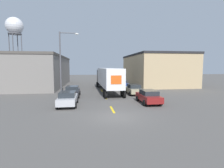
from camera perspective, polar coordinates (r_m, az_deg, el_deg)
name	(u,v)px	position (r m, az deg, el deg)	size (l,w,h in m)	color
ground_plane	(116,117)	(14.54, 1.45, -10.66)	(160.00, 160.00, 0.00)	#4C4947
road_centerline	(105,97)	(23.59, -2.15, -4.35)	(0.20, 16.48, 0.01)	gold
warehouse_left	(44,71)	(40.23, -21.22, 3.96)	(8.38, 23.07, 6.41)	slate
warehouse_right	(155,70)	(42.15, 13.86, 4.58)	(11.57, 18.60, 6.93)	tan
semi_truck	(107,77)	(29.52, -1.50, 2.21)	(3.19, 16.04, 3.86)	black
parked_car_left_near	(68,98)	(18.99, -14.27, -4.57)	(2.01, 4.32, 1.49)	#B2B2B7
parked_car_right_near	(149,96)	(20.06, 11.84, -3.98)	(2.01, 4.32, 1.49)	maroon
parked_car_right_far	(122,84)	(34.88, 3.37, 0.13)	(2.01, 4.32, 1.49)	navy
parked_car_right_mid	(134,89)	(26.22, 7.10, -1.69)	(2.01, 4.32, 1.49)	tan
parked_car_left_far	(72,91)	(24.44, -12.79, -2.31)	(2.01, 4.32, 1.49)	black
water_tower	(14,27)	(69.76, -29.23, 15.97)	(5.68, 5.68, 20.68)	#47474C
street_lamp	(62,59)	(25.97, -15.86, 7.80)	(2.73, 0.32, 8.99)	#4C4C51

